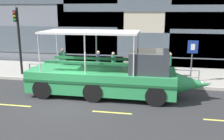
% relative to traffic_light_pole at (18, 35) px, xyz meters
% --- Properties ---
extents(ground_plane, '(120.00, 120.00, 0.00)m').
position_rel_traffic_light_pole_xyz_m(ground_plane, '(4.82, -3.86, -2.86)').
color(ground_plane, '#2B2B2D').
extents(sidewalk, '(32.00, 4.80, 0.18)m').
position_rel_traffic_light_pole_xyz_m(sidewalk, '(4.82, 1.74, -2.77)').
color(sidewalk, '#99968E').
rests_on(sidewalk, ground_plane).
extents(curb_edge, '(32.00, 0.18, 0.18)m').
position_rel_traffic_light_pole_xyz_m(curb_edge, '(4.82, -0.75, -2.77)').
color(curb_edge, '#B2ADA3').
rests_on(curb_edge, ground_plane).
extents(lane_centreline, '(25.80, 0.12, 0.01)m').
position_rel_traffic_light_pole_xyz_m(lane_centreline, '(4.82, -4.96, -2.86)').
color(lane_centreline, '#DBD64C').
rests_on(lane_centreline, ground_plane).
extents(curb_guardrail, '(10.78, 0.09, 0.89)m').
position_rel_traffic_light_pole_xyz_m(curb_guardrail, '(6.20, -0.41, -2.08)').
color(curb_guardrail, gray).
rests_on(curb_guardrail, sidewalk).
extents(traffic_light_pole, '(0.24, 0.46, 4.45)m').
position_rel_traffic_light_pole_xyz_m(traffic_light_pole, '(0.00, 0.00, 0.00)').
color(traffic_light_pole, black).
rests_on(traffic_light_pole, sidewalk).
extents(parking_sign, '(0.60, 0.12, 2.53)m').
position_rel_traffic_light_pole_xyz_m(parking_sign, '(11.17, 0.16, -0.96)').
color(parking_sign, '#4C4F54').
rests_on(parking_sign, sidewalk).
extents(duck_tour_boat, '(9.56, 2.67, 3.41)m').
position_rel_traffic_light_pole_xyz_m(duck_tour_boat, '(6.78, -2.62, -1.79)').
color(duck_tour_boat, '#2D9351').
rests_on(duck_tour_boat, ground_plane).
extents(pedestrian_near_bow, '(0.22, 0.47, 1.62)m').
position_rel_traffic_light_pole_xyz_m(pedestrian_near_bow, '(9.94, 1.03, -1.70)').
color(pedestrian_near_bow, black).
rests_on(pedestrian_near_bow, sidewalk).
extents(pedestrian_mid_left, '(0.30, 0.39, 1.56)m').
position_rel_traffic_light_pole_xyz_m(pedestrian_mid_left, '(6.22, 1.00, -1.74)').
color(pedestrian_mid_left, '#47423D').
rests_on(pedestrian_mid_left, sidewalk).
extents(pedestrian_mid_right, '(0.25, 0.47, 1.68)m').
position_rel_traffic_light_pole_xyz_m(pedestrian_mid_right, '(5.30, 0.55, -1.67)').
color(pedestrian_mid_right, '#1E2338').
rests_on(pedestrian_mid_right, sidewalk).
extents(pedestrian_near_stern, '(0.48, 0.23, 1.67)m').
position_rel_traffic_light_pole_xyz_m(pedestrian_near_stern, '(2.60, 1.16, -1.67)').
color(pedestrian_near_stern, black).
rests_on(pedestrian_near_stern, sidewalk).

